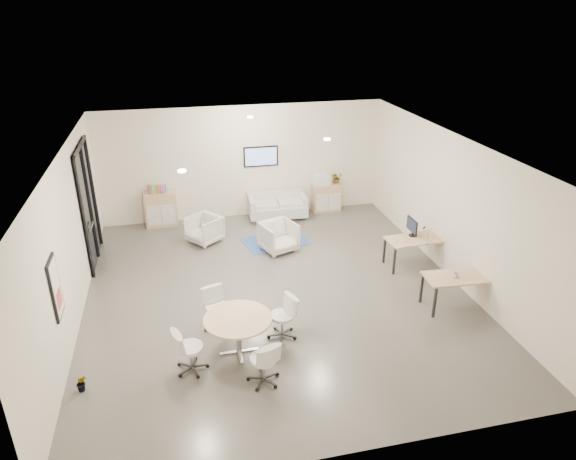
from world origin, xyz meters
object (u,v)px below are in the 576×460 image
at_px(sideboard_left, 161,209).
at_px(desk_rear, 415,241).
at_px(round_table, 238,322).
at_px(sideboard_right, 327,197).
at_px(loveseat, 277,207).
at_px(desk_front, 458,279).
at_px(armchair_left, 204,228).
at_px(armchair_right, 279,235).

distance_m(sideboard_left, desk_rear, 6.94).
height_order(desk_rear, round_table, round_table).
bearing_deg(sideboard_right, desk_rear, -75.30).
xyz_separation_m(sideboard_left, desk_rear, (5.81, -3.79, 0.15)).
distance_m(loveseat, desk_front, 6.05).
relative_size(armchair_left, desk_front, 0.57).
bearing_deg(desk_front, sideboard_left, 139.68).
xyz_separation_m(armchair_left, armchair_right, (1.78, -0.93, 0.02)).
relative_size(sideboard_left, desk_front, 0.70).
relative_size(sideboard_left, armchair_left, 1.24).
height_order(loveseat, round_table, round_table).
distance_m(armchair_left, round_table, 4.81).
distance_m(sideboard_right, desk_front, 5.74).
height_order(sideboard_left, desk_front, sideboard_left).
relative_size(armchair_left, round_table, 0.65).
xyz_separation_m(armchair_right, desk_front, (3.00, -3.34, 0.21)).
bearing_deg(sideboard_left, armchair_right, -38.61).
bearing_deg(desk_rear, desk_front, -93.05).
bearing_deg(loveseat, desk_front, -62.22).
distance_m(loveseat, desk_rear, 4.44).
xyz_separation_m(armchair_left, round_table, (0.22, -4.80, 0.26)).
bearing_deg(desk_front, round_table, -169.85).
bearing_deg(desk_rear, sideboard_left, 142.47).
distance_m(desk_rear, round_table, 5.09).
bearing_deg(round_table, desk_front, 6.62).
distance_m(sideboard_right, armchair_left, 3.98).
xyz_separation_m(sideboard_right, loveseat, (-1.55, -0.19, -0.08)).
bearing_deg(sideboard_right, round_table, -119.63).
bearing_deg(armchair_left, desk_front, 10.30).
distance_m(armchair_left, armchair_right, 2.01).
distance_m(sideboard_right, round_table, 7.11).
relative_size(armchair_right, round_table, 0.68).
height_order(loveseat, armchair_right, armchair_right).
height_order(armchair_right, desk_rear, armchair_right).
bearing_deg(sideboard_right, sideboard_left, -179.78).
bearing_deg(desk_front, armchair_left, 141.76).
relative_size(sideboard_left, armchair_right, 1.18).
bearing_deg(armchair_right, desk_rear, -46.31).
relative_size(loveseat, desk_front, 1.23).
relative_size(sideboard_right, desk_rear, 0.60).
bearing_deg(sideboard_left, round_table, -78.07).
height_order(loveseat, desk_rear, loveseat).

